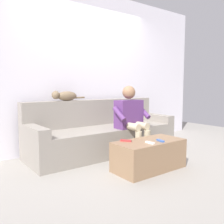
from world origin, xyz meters
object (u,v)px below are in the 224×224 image
object	(u,v)px
couch	(103,134)
remote_blue	(160,141)
coffee_table	(149,155)
person_solo_seated	(131,116)
remote_white	(150,143)
remote_red	(126,141)
cat_on_backrest	(65,96)

from	to	relation	value
couch	remote_blue	world-z (taller)	couch
coffee_table	person_solo_seated	size ratio (longest dim) A/B	0.87
remote_white	remote_blue	size ratio (longest dim) A/B	1.00
couch	coffee_table	xyz separation A→B (m)	(0.00, 1.08, -0.11)
person_solo_seated	remote_white	world-z (taller)	person_solo_seated
remote_white	remote_red	bearing A→B (deg)	-144.41
remote_white	remote_red	size ratio (longest dim) A/B	0.94
coffee_table	person_solo_seated	bearing A→B (deg)	-111.64
coffee_table	remote_white	bearing A→B (deg)	47.69
remote_blue	remote_white	bearing A→B (deg)	-74.77
couch	remote_red	xyz separation A→B (m)	(0.28, 0.94, 0.10)
remote_white	person_solo_seated	bearing A→B (deg)	156.33
person_solo_seated	remote_red	size ratio (longest dim) A/B	7.66
coffee_table	remote_blue	xyz separation A→B (m)	(-0.09, 0.12, 0.20)
coffee_table	cat_on_backrest	distance (m)	1.64
coffee_table	cat_on_backrest	size ratio (longest dim) A/B	1.67
person_solo_seated	remote_blue	size ratio (longest dim) A/B	8.14
cat_on_backrest	remote_blue	world-z (taller)	cat_on_backrest
coffee_table	remote_blue	bearing A→B (deg)	126.40
cat_on_backrest	remote_red	xyz separation A→B (m)	(-0.27, 1.20, -0.55)
couch	person_solo_seated	bearing A→B (deg)	122.02
couch	cat_on_backrest	size ratio (longest dim) A/B	4.36
cat_on_backrest	coffee_table	bearing A→B (deg)	112.10
cat_on_backrest	remote_white	bearing A→B (deg)	106.77
remote_blue	cat_on_backrest	bearing A→B (deg)	-141.70
coffee_table	remote_red	distance (m)	0.38
coffee_table	cat_on_backrest	bearing A→B (deg)	-67.90
remote_white	couch	bearing A→B (deg)	176.62
cat_on_backrest	couch	bearing A→B (deg)	154.13
cat_on_backrest	remote_red	size ratio (longest dim) A/B	3.99
couch	remote_red	world-z (taller)	couch
person_solo_seated	remote_blue	xyz separation A→B (m)	(0.18, 0.78, -0.23)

